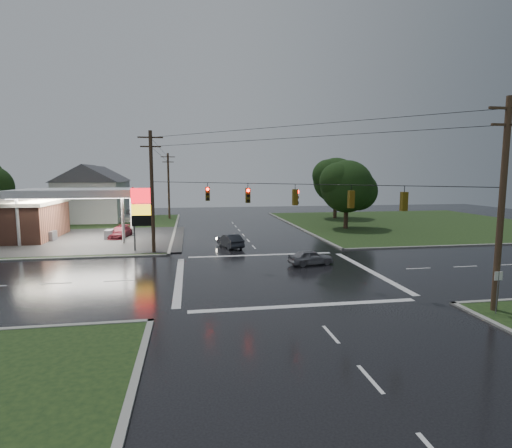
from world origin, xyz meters
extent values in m
plane|color=black|center=(0.00, 0.00, 0.00)|extent=(120.00, 120.00, 0.00)
cube|color=black|center=(-26.00, 26.00, 0.04)|extent=(36.00, 36.00, 0.08)
cube|color=black|center=(26.00, 26.00, 0.04)|extent=(36.00, 36.00, 0.08)
cube|color=#2D2D2D|center=(-20.00, 18.00, 0.09)|extent=(26.00, 18.00, 0.02)
cylinder|color=silver|center=(-23.00, 15.00, 2.50)|extent=(0.30, 0.30, 5.00)
cylinder|color=silver|center=(-13.00, 15.00, 2.50)|extent=(0.30, 0.30, 5.00)
cylinder|color=silver|center=(-23.00, 21.00, 2.50)|extent=(0.30, 0.30, 5.00)
cylinder|color=silver|center=(-13.00, 21.00, 2.50)|extent=(0.30, 0.30, 5.00)
cube|color=silver|center=(-18.00, 18.00, 5.20)|extent=(12.00, 8.00, 0.80)
cube|color=white|center=(-18.00, 18.00, 4.78)|extent=(11.40, 7.40, 0.04)
cube|color=#59595E|center=(-21.00, 18.00, 0.55)|extent=(0.80, 1.60, 1.10)
cube|color=#59595E|center=(-15.00, 18.00, 0.55)|extent=(0.80, 1.60, 1.10)
cylinder|color=#59595E|center=(-11.30, 10.50, 3.00)|extent=(0.16, 0.16, 6.00)
cylinder|color=#59595E|center=(-9.70, 10.50, 3.00)|extent=(0.16, 0.16, 6.00)
cube|color=red|center=(-10.50, 10.50, 5.20)|extent=(2.00, 0.35, 1.40)
cube|color=yellow|center=(-10.50, 10.50, 3.90)|extent=(2.00, 0.35, 1.00)
cube|color=black|center=(-10.50, 10.50, 2.90)|extent=(2.00, 0.35, 1.00)
cylinder|color=#382619|center=(-9.50, 9.50, 5.50)|extent=(0.32, 0.32, 11.00)
cube|color=#382619|center=(-9.50, 9.50, 10.40)|extent=(2.20, 0.12, 0.12)
cube|color=#382619|center=(-9.50, 9.50, 9.60)|extent=(1.80, 0.12, 0.12)
cylinder|color=#382619|center=(9.50, -9.50, 5.50)|extent=(0.32, 0.32, 11.00)
cube|color=#382619|center=(9.50, -9.50, 10.40)|extent=(2.20, 0.12, 0.12)
cube|color=#382619|center=(9.50, -9.50, 9.60)|extent=(1.80, 0.12, 0.12)
cylinder|color=#382619|center=(-9.50, 38.00, 5.25)|extent=(0.32, 0.32, 10.50)
cube|color=#382619|center=(-9.50, 38.00, 9.90)|extent=(2.20, 0.12, 0.12)
cube|color=#382619|center=(-9.50, 38.00, 9.10)|extent=(1.80, 0.12, 0.12)
cube|color=#59470C|center=(-4.75, 4.75, 5.60)|extent=(0.34, 0.34, 1.10)
cylinder|color=#FF0C07|center=(-4.75, 4.55, 5.98)|extent=(0.22, 0.08, 0.22)
cube|color=#59470C|center=(-1.90, 1.90, 5.60)|extent=(0.34, 0.34, 1.10)
cylinder|color=#FF0C07|center=(-1.90, 1.70, 5.98)|extent=(0.22, 0.08, 0.22)
cube|color=#59470C|center=(0.95, -0.95, 5.60)|extent=(0.34, 0.34, 1.10)
cylinder|color=#FF0C07|center=(1.15, -0.95, 5.98)|extent=(0.08, 0.22, 0.22)
cube|color=#59470C|center=(3.80, -3.80, 5.60)|extent=(0.34, 0.34, 1.10)
cylinder|color=#FF0C07|center=(3.80, -3.60, 5.98)|extent=(0.22, 0.08, 0.22)
cube|color=#59470C|center=(6.08, -6.08, 5.60)|extent=(0.34, 0.34, 1.10)
cylinder|color=#FF0C07|center=(6.08, -5.88, 5.98)|extent=(0.22, 0.08, 0.22)
cube|color=silver|center=(-21.00, 36.00, 3.00)|extent=(9.00, 8.00, 6.00)
cube|color=gray|center=(-15.70, 36.00, 0.40)|extent=(1.60, 4.80, 0.80)
cube|color=silver|center=(-22.00, 48.00, 3.00)|extent=(9.00, 8.00, 6.00)
cube|color=gray|center=(-16.70, 48.00, 0.40)|extent=(1.60, 4.80, 0.80)
cylinder|color=black|center=(14.00, 22.00, 2.52)|extent=(0.56, 0.56, 5.04)
sphere|color=black|center=(14.00, 22.00, 5.58)|extent=(6.80, 6.80, 6.80)
sphere|color=black|center=(15.70, 22.30, 4.95)|extent=(5.10, 5.10, 5.10)
sphere|color=black|center=(12.64, 21.60, 6.30)|extent=(4.76, 4.76, 4.76)
cylinder|color=black|center=(17.00, 34.00, 2.80)|extent=(0.56, 0.56, 5.60)
sphere|color=black|center=(17.00, 34.00, 6.20)|extent=(7.20, 7.20, 7.20)
sphere|color=black|center=(18.80, 34.30, 5.50)|extent=(5.40, 5.40, 5.40)
sphere|color=black|center=(15.56, 33.60, 7.00)|extent=(5.04, 5.04, 5.04)
imported|color=#212329|center=(-2.33, 11.20, 0.66)|extent=(2.46, 4.24, 1.32)
imported|color=gray|center=(3.24, 2.62, 0.61)|extent=(3.78, 2.02, 1.22)
imported|color=#57141D|center=(-14.04, 19.07, 0.66)|extent=(2.51, 4.76, 1.32)
camera|label=1|loc=(-6.13, -27.43, 7.16)|focal=28.00mm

